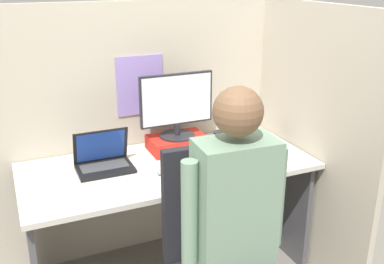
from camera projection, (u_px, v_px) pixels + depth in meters
The scene contains 12 objects.
cubicle_panel_back at pixel (147, 131), 2.94m from camera, with size 2.18×0.05×1.66m.
cubicle_panel_right at pixel (299, 136), 2.86m from camera, with size 0.04×1.39×1.66m.
desk at pixel (169, 191), 2.68m from camera, with size 1.68×0.74×0.76m.
paper_box at pixel (177, 143), 2.82m from camera, with size 0.35×0.23×0.09m.
monitor at pixel (177, 104), 2.73m from camera, with size 0.47×0.22×0.40m.
laptop at pixel (104, 161), 2.54m from camera, with size 0.31×0.22×0.23m.
mouse at pixel (163, 172), 2.48m from camera, with size 0.07×0.05×0.03m.
stapler at pixel (271, 140), 2.90m from camera, with size 0.05×0.17×0.05m.
carrot_toy at pixel (195, 172), 2.45m from camera, with size 0.05×0.12×0.05m.
office_chair at pixel (220, 258), 2.12m from camera, with size 0.53×0.57×1.07m.
person at pixel (240, 224), 1.90m from camera, with size 0.48×0.41×1.41m.
coffee_mug at pixel (220, 138), 2.90m from camera, with size 0.09×0.09×0.08m.
Camera 1 is at (-0.83, -1.88, 1.84)m, focal length 42.00 mm.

